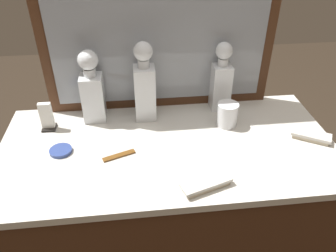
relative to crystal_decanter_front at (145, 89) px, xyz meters
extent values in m
cube|color=#472816|center=(0.07, -0.19, -0.56)|extent=(1.15, 0.57, 0.82)
cube|color=silver|center=(0.07, -0.19, -0.14)|extent=(1.19, 0.59, 0.03)
cube|color=#472816|center=(0.07, 0.09, 0.26)|extent=(0.89, 0.03, 0.77)
cube|color=gray|center=(0.07, 0.08, 0.26)|extent=(0.81, 0.01, 0.69)
cube|color=white|center=(0.00, 0.00, -0.02)|extent=(0.08, 0.08, 0.21)
cube|color=#8C4C14|center=(0.00, 0.00, -0.05)|extent=(0.07, 0.07, 0.14)
cylinder|color=white|center=(0.00, 0.00, 0.10)|extent=(0.04, 0.04, 0.03)
sphere|color=white|center=(0.00, 0.00, 0.15)|extent=(0.07, 0.07, 0.07)
cube|color=white|center=(-0.20, 0.01, -0.03)|extent=(0.08, 0.08, 0.18)
cube|color=#8C4C14|center=(-0.20, 0.01, -0.06)|extent=(0.07, 0.07, 0.13)
cylinder|color=white|center=(-0.20, 0.01, 0.07)|extent=(0.05, 0.05, 0.03)
sphere|color=white|center=(-0.20, 0.01, 0.12)|extent=(0.07, 0.07, 0.07)
cube|color=white|center=(0.31, 0.04, -0.03)|extent=(0.07, 0.07, 0.19)
cube|color=#8C4C14|center=(0.31, 0.04, -0.07)|extent=(0.06, 0.06, 0.11)
cylinder|color=white|center=(0.31, 0.04, 0.08)|extent=(0.04, 0.04, 0.03)
sphere|color=white|center=(0.31, 0.04, 0.12)|extent=(0.07, 0.07, 0.07)
cylinder|color=white|center=(0.30, -0.09, -0.08)|extent=(0.08, 0.08, 0.09)
cylinder|color=silver|center=(0.30, -0.09, -0.12)|extent=(0.08, 0.08, 0.01)
cube|color=#B7A88C|center=(0.58, -0.21, -0.12)|extent=(0.13, 0.10, 0.01)
cube|color=beige|center=(0.58, -0.21, -0.11)|extent=(0.14, 0.12, 0.01)
cube|color=#B7A88C|center=(0.16, -0.41, -0.12)|extent=(0.15, 0.09, 0.01)
cube|color=beige|center=(0.16, -0.41, -0.11)|extent=(0.17, 0.10, 0.01)
cylinder|color=#33478C|center=(-0.30, -0.19, -0.12)|extent=(0.08, 0.08, 0.01)
cube|color=brown|center=(-0.11, -0.23, -0.12)|extent=(0.11, 0.06, 0.01)
cube|color=black|center=(-0.37, -0.04, -0.12)|extent=(0.05, 0.05, 0.01)
cube|color=white|center=(-0.37, -0.04, -0.07)|extent=(0.05, 0.02, 0.11)
camera|label=1|loc=(-0.04, -1.12, 0.60)|focal=35.84mm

